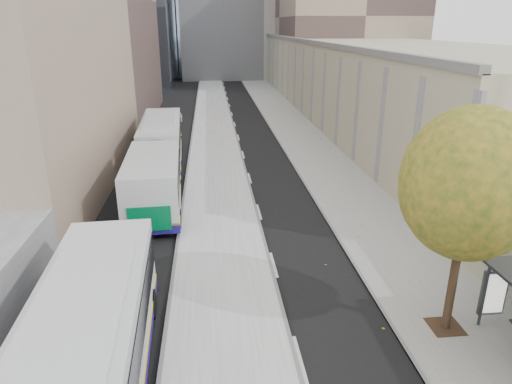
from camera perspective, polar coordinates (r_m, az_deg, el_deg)
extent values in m
cube|color=#A9A9A9|center=(35.72, -5.08, 4.26)|extent=(4.25, 150.00, 0.15)
cube|color=gray|center=(36.69, 7.55, 4.53)|extent=(4.75, 150.00, 0.08)
cube|color=tan|center=(66.61, 11.83, 14.75)|extent=(18.00, 92.00, 8.00)
cylinder|color=black|center=(16.72, 23.31, -10.72)|extent=(0.28, 0.28, 3.24)
sphere|color=#284D18|center=(15.31, 25.13, 0.89)|extent=(4.20, 4.20, 4.20)
cube|color=silver|center=(31.02, -12.04, 4.35)|extent=(3.70, 19.30, 3.20)
cube|color=black|center=(30.87, -12.12, 5.40)|extent=(3.72, 18.53, 1.11)
cube|color=#016535|center=(22.18, -14.36, -3.30)|extent=(2.03, 0.16, 1.24)
imported|color=silver|center=(48.69, -10.40, 9.01)|extent=(2.04, 4.11, 1.35)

